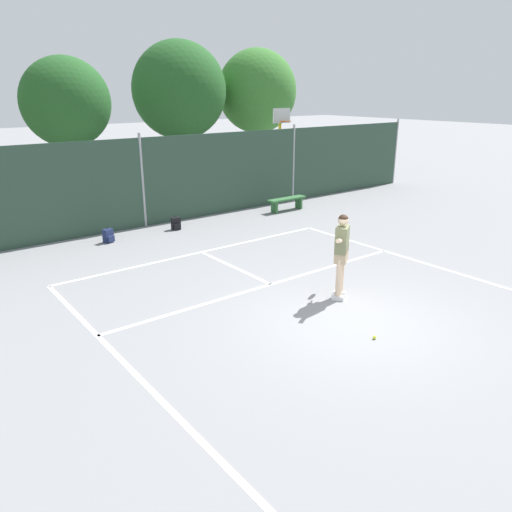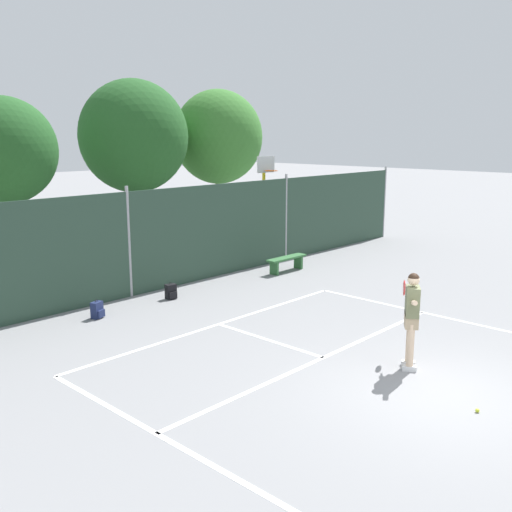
{
  "view_description": "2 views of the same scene",
  "coord_description": "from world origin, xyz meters",
  "views": [
    {
      "loc": [
        -6.72,
        -5.66,
        4.27
      ],
      "look_at": [
        -0.39,
        2.52,
        0.77
      ],
      "focal_mm": 34.43,
      "sensor_mm": 36.0,
      "label": 1
    },
    {
      "loc": [
        -8.81,
        -3.99,
        4.34
      ],
      "look_at": [
        0.94,
        5.19,
        1.53
      ],
      "focal_mm": 40.75,
      "sensor_mm": 36.0,
      "label": 2
    }
  ],
  "objects": [
    {
      "name": "ground_plane",
      "position": [
        0.0,
        0.0,
        0.0
      ],
      "size": [
        120.0,
        120.0,
        0.0
      ],
      "primitive_type": "plane",
      "color": "gray"
    },
    {
      "name": "court_markings",
      "position": [
        0.0,
        0.65,
        0.0
      ],
      "size": [
        8.3,
        11.1,
        0.01
      ],
      "color": "white",
      "rests_on": "ground"
    },
    {
      "name": "backpack_navy",
      "position": [
        -1.68,
        7.98,
        0.19
      ],
      "size": [
        0.33,
        0.31,
        0.46
      ],
      "color": "navy",
      "rests_on": "ground"
    },
    {
      "name": "treeline_backdrop",
      "position": [
        0.47,
        17.47,
        4.1
      ],
      "size": [
        27.3,
        4.47,
        6.82
      ],
      "color": "brown",
      "rests_on": "ground"
    },
    {
      "name": "basketball_hoop",
      "position": [
        7.23,
        10.65,
        2.31
      ],
      "size": [
        0.9,
        0.67,
        3.55
      ],
      "color": "yellow",
      "rests_on": "ground"
    },
    {
      "name": "chainlink_fence",
      "position": [
        -0.0,
        9.0,
        1.43
      ],
      "size": [
        26.09,
        0.09,
        3.01
      ],
      "color": "#284233",
      "rests_on": "ground"
    },
    {
      "name": "backpack_black",
      "position": [
        0.59,
        8.0,
        0.19
      ],
      "size": [
        0.3,
        0.28,
        0.46
      ],
      "color": "black",
      "rests_on": "ground"
    },
    {
      "name": "courtside_bench",
      "position": [
        5.14,
        7.79,
        0.36
      ],
      "size": [
        1.6,
        0.36,
        0.48
      ],
      "color": "#336B38",
      "rests_on": "ground"
    },
    {
      "name": "tennis_player",
      "position": [
        0.69,
        0.99,
        1.11
      ],
      "size": [
        1.18,
        0.91,
        1.85
      ],
      "color": "silver",
      "rests_on": "ground"
    },
    {
      "name": "tennis_ball",
      "position": [
        -0.18,
        -0.71,
        0.03
      ],
      "size": [
        0.07,
        0.07,
        0.07
      ],
      "primitive_type": "sphere",
      "color": "#CCE033",
      "rests_on": "ground"
    }
  ]
}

